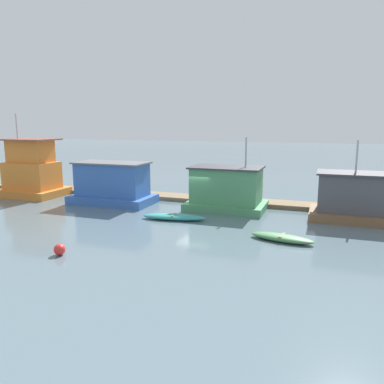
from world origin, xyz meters
TOP-DOWN VIEW (x-y plane):
  - ground_plane at (0.00, 0.00)m, footprint 200.00×200.00m
  - dock_walkway at (0.00, 2.80)m, footprint 42.40×2.06m
  - houseboat_orange at (-14.89, -0.04)m, footprint 5.16×3.86m
  - houseboat_blue at (-6.76, -0.48)m, footprint 6.36×3.48m
  - houseboat_green at (2.12, 0.46)m, footprint 5.61×3.75m
  - houseboat_brown at (10.78, 0.25)m, footprint 5.72×3.46m
  - dinghy_teal at (-0.32, -3.62)m, footprint 4.25×1.64m
  - dinghy_green at (6.78, -5.84)m, footprint 3.53×1.66m
  - mooring_post_centre at (-5.78, 1.52)m, footprint 0.27×0.27m
  - mooring_post_far_left at (3.66, 1.52)m, footprint 0.32×0.32m
  - mooring_post_far_right at (2.35, 1.52)m, footprint 0.23×0.23m
  - buoy_red at (-2.92, -11.55)m, footprint 0.54×0.54m

SIDE VIEW (x-z plane):
  - ground_plane at x=0.00m, z-range 0.00..0.00m
  - dock_walkway at x=0.00m, z-range 0.00..0.30m
  - dinghy_green at x=6.78m, z-range 0.00..0.37m
  - dinghy_teal at x=-0.32m, z-range 0.00..0.38m
  - buoy_red at x=-2.92m, z-range 0.00..0.54m
  - mooring_post_far_right at x=2.35m, z-range 0.00..1.22m
  - mooring_post_far_left at x=3.66m, z-range 0.00..1.23m
  - mooring_post_centre at x=-5.78m, z-range 0.00..1.41m
  - houseboat_brown at x=10.78m, z-range -1.14..3.99m
  - houseboat_green at x=2.12m, z-range -1.15..4.08m
  - houseboat_blue at x=-6.76m, z-range -0.14..3.09m
  - houseboat_orange at x=-14.89m, z-range -1.45..5.54m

